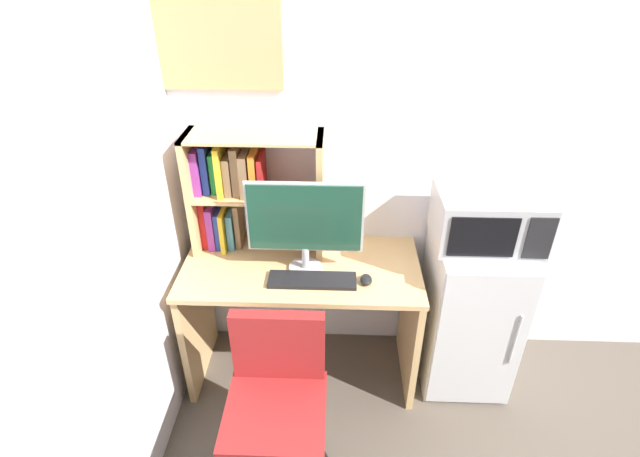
# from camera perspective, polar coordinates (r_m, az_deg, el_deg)

# --- Properties ---
(wall_back) EXTENTS (6.40, 0.04, 2.60)m
(wall_back) POSITION_cam_1_polar(r_m,az_deg,el_deg) (2.79, 26.72, 8.18)
(wall_back) COLOR silver
(wall_back) RESTS_ON ground_plane
(desk) EXTENTS (1.25, 0.60, 0.77)m
(desk) POSITION_cam_1_polar(r_m,az_deg,el_deg) (2.67, -2.15, -8.59)
(desk) COLOR tan
(desk) RESTS_ON ground_plane
(hutch_bookshelf) EXTENTS (0.69, 0.25, 0.65)m
(hutch_bookshelf) POSITION_cam_1_polar(r_m,az_deg,el_deg) (2.54, -9.63, 4.64)
(hutch_bookshelf) COLOR tan
(hutch_bookshelf) RESTS_ON desk
(monitor) EXTENTS (0.58, 0.17, 0.50)m
(monitor) POSITION_cam_1_polar(r_m,az_deg,el_deg) (2.33, -1.81, 0.84)
(monitor) COLOR #B7B7BC
(monitor) RESTS_ON desk
(keyboard) EXTENTS (0.44, 0.13, 0.02)m
(keyboard) POSITION_cam_1_polar(r_m,az_deg,el_deg) (2.40, -0.93, -6.16)
(keyboard) COLOR black
(keyboard) RESTS_ON desk
(computer_mouse) EXTENTS (0.06, 0.09, 0.03)m
(computer_mouse) POSITION_cam_1_polar(r_m,az_deg,el_deg) (2.40, 5.51, -6.07)
(computer_mouse) COLOR black
(computer_mouse) RESTS_ON desk
(mini_fridge) EXTENTS (0.47, 0.53, 0.92)m
(mini_fridge) POSITION_cam_1_polar(r_m,az_deg,el_deg) (2.83, 17.31, -9.39)
(mini_fridge) COLOR silver
(mini_fridge) RESTS_ON ground_plane
(microwave) EXTENTS (0.52, 0.36, 0.27)m
(microwave) POSITION_cam_1_polar(r_m,az_deg,el_deg) (2.50, 19.43, 1.14)
(microwave) COLOR #ADADB2
(microwave) RESTS_ON mini_fridge
(desk_chair) EXTENTS (0.50, 0.50, 0.88)m
(desk_chair) POSITION_cam_1_polar(r_m,az_deg,el_deg) (2.33, -5.05, -21.46)
(desk_chair) COLOR black
(desk_chair) RESTS_ON ground_plane
(wall_corkboard) EXTENTS (0.78, 0.02, 0.44)m
(wall_corkboard) POSITION_cam_1_polar(r_m,az_deg,el_deg) (2.45, -14.29, 20.74)
(wall_corkboard) COLOR tan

